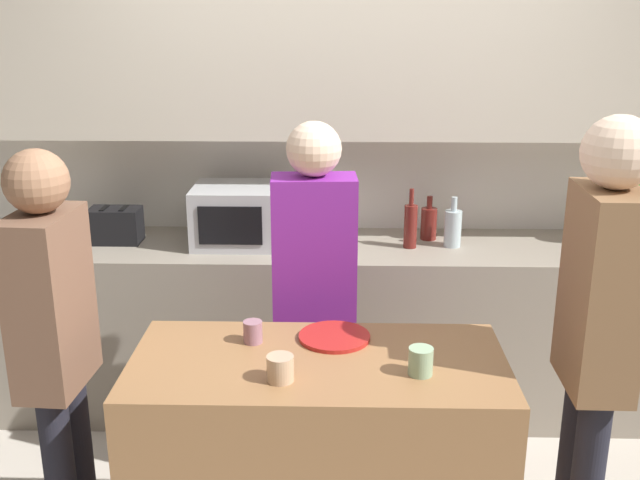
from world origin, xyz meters
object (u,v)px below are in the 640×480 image
at_px(bottle_1, 429,223).
at_px(person_right, 597,328).
at_px(person_center, 55,337).
at_px(microwave, 245,215).
at_px(cup_0, 280,368).
at_px(cup_2, 421,361).
at_px(plate_on_island, 334,337).
at_px(cup_1, 253,332).
at_px(potted_plant, 626,208).
at_px(bottle_2, 453,228).
at_px(person_left, 314,284).
at_px(toaster, 115,225).
at_px(bottle_0, 410,225).

relative_size(bottle_1, person_right, 0.13).
bearing_deg(person_center, bottle_1, 137.14).
xyz_separation_m(microwave, cup_0, (0.29, -1.50, -0.09)).
bearing_deg(cup_2, plate_on_island, 137.08).
relative_size(person_center, person_right, 0.93).
bearing_deg(cup_1, potted_plant, 34.96).
relative_size(bottle_1, bottle_2, 0.90).
bearing_deg(person_right, person_left, 59.48).
distance_m(toaster, person_center, 1.31).
relative_size(microwave, plate_on_island, 2.00).
xyz_separation_m(cup_0, cup_1, (-0.12, 0.28, -0.00)).
bearing_deg(bottle_1, bottle_0, -127.35).
bearing_deg(bottle_1, toaster, -176.71).
bearing_deg(person_center, toaster, -169.47).
xyz_separation_m(bottle_0, person_right, (0.50, -1.32, 0.04)).
distance_m(potted_plant, cup_0, 2.22).
bearing_deg(potted_plant, bottle_1, 174.54).
bearing_deg(bottle_1, potted_plant, -5.46).
height_order(toaster, cup_1, toaster).
distance_m(microwave, cup_1, 1.24).
bearing_deg(person_left, bottle_0, -125.36).
distance_m(toaster, cup_0, 1.79).
height_order(bottle_2, person_left, person_left).
relative_size(plate_on_island, person_center, 0.16).
bearing_deg(cup_1, person_left, 64.94).
relative_size(microwave, bottle_2, 2.02).
xyz_separation_m(bottle_1, cup_2, (-0.20, -1.54, -0.02)).
xyz_separation_m(potted_plant, plate_on_island, (-1.46, -1.19, -0.17)).
xyz_separation_m(person_center, person_right, (1.85, -0.07, 0.09)).
bearing_deg(person_left, potted_plant, -156.31).
height_order(bottle_0, bottle_2, bottle_0).
distance_m(microwave, plate_on_island, 1.28).
bearing_deg(bottle_2, cup_2, -102.18).
distance_m(bottle_2, person_center, 2.02).
distance_m(bottle_0, person_center, 1.84).
height_order(person_left, person_right, person_right).
height_order(toaster, bottle_1, bottle_1).
xyz_separation_m(microwave, potted_plant, (1.92, 0.00, 0.05)).
xyz_separation_m(bottle_2, plate_on_island, (-0.59, -1.16, -0.07)).
bearing_deg(bottle_2, bottle_0, -173.71).
relative_size(cup_1, person_center, 0.05).
relative_size(toaster, person_left, 0.16).
distance_m(cup_2, person_right, 0.60).
xyz_separation_m(person_left, person_right, (0.96, -0.59, 0.08)).
height_order(bottle_2, plate_on_island, bottle_2).
distance_m(person_left, person_center, 1.03).
height_order(cup_1, person_center, person_center).
bearing_deg(bottle_2, person_left, -131.80).
bearing_deg(plate_on_island, person_center, -173.58).
xyz_separation_m(plate_on_island, cup_1, (-0.29, -0.04, 0.03)).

